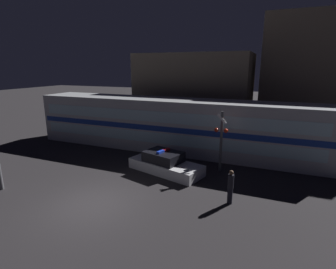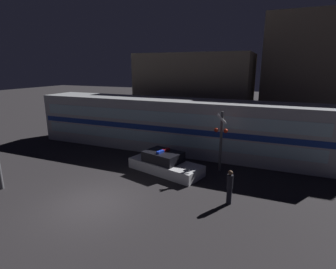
{
  "view_description": "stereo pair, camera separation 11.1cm",
  "coord_description": "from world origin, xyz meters",
  "px_view_note": "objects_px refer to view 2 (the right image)",
  "views": [
    {
      "loc": [
        7.08,
        -8.41,
        5.9
      ],
      "look_at": [
        0.82,
        6.73,
        1.66
      ],
      "focal_mm": 28.0,
      "sensor_mm": 36.0,
      "label": 1
    },
    {
      "loc": [
        7.18,
        -8.37,
        5.9
      ],
      "look_at": [
        0.82,
        6.73,
        1.66
      ],
      "focal_mm": 28.0,
      "sensor_mm": 36.0,
      "label": 2
    }
  ],
  "objects_px": {
    "police_car": "(165,164)",
    "crossing_signal_near": "(221,139)",
    "train": "(170,125)",
    "pedestrian": "(230,187)"
  },
  "relations": [
    {
      "from": "police_car",
      "to": "crossing_signal_near",
      "type": "distance_m",
      "value": 3.51
    },
    {
      "from": "pedestrian",
      "to": "train",
      "type": "bearing_deg",
      "value": 130.5
    },
    {
      "from": "train",
      "to": "pedestrian",
      "type": "bearing_deg",
      "value": -49.5
    },
    {
      "from": "police_car",
      "to": "crossing_signal_near",
      "type": "height_order",
      "value": "crossing_signal_near"
    },
    {
      "from": "crossing_signal_near",
      "to": "train",
      "type": "bearing_deg",
      "value": 146.57
    },
    {
      "from": "pedestrian",
      "to": "crossing_signal_near",
      "type": "relative_size",
      "value": 0.45
    },
    {
      "from": "pedestrian",
      "to": "crossing_signal_near",
      "type": "xyz_separation_m",
      "value": [
        -1.18,
        3.59,
        1.15
      ]
    },
    {
      "from": "train",
      "to": "crossing_signal_near",
      "type": "bearing_deg",
      "value": -33.43
    },
    {
      "from": "pedestrian",
      "to": "crossing_signal_near",
      "type": "distance_m",
      "value": 3.95
    },
    {
      "from": "train",
      "to": "crossing_signal_near",
      "type": "xyz_separation_m",
      "value": [
        4.31,
        -2.84,
        0.11
      ]
    }
  ]
}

